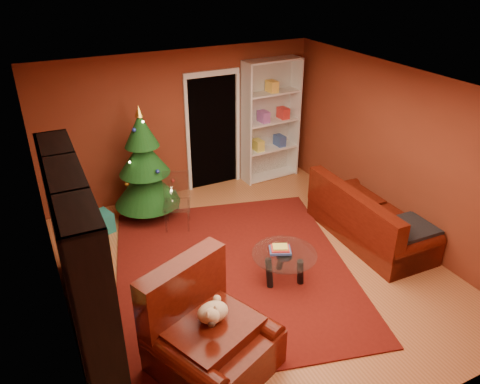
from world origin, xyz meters
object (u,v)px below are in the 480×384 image
gift_box_teal (101,223)px  acrylic_chair (177,205)px  white_bookshelf (271,121)px  armchair (213,334)px  gift_box_green (170,201)px  coffee_table (284,267)px  dog (213,312)px  media_unit (78,253)px  christmas_tree (144,165)px  gift_box_red (156,199)px  sofa (371,213)px  rug (233,269)px

gift_box_teal → acrylic_chair: bearing=-20.9°
white_bookshelf → armchair: bearing=-129.4°
gift_box_green → white_bookshelf: size_ratio=0.11×
gift_box_teal → coffee_table: coffee_table is taller
dog → media_unit: bearing=108.7°
gift_box_green → acrylic_chair: size_ratio=0.32×
christmas_tree → armchair: size_ratio=1.59×
media_unit → coffee_table: size_ratio=3.02×
gift_box_red → armchair: 3.88m
media_unit → dog: 1.69m
media_unit → acrylic_chair: 2.41m
white_bookshelf → sofa: size_ratio=1.13×
gift_box_red → gift_box_green: bearing=-47.7°
media_unit → coffee_table: 2.67m
armchair → gift_box_teal: bearing=76.0°
armchair → sofa: 3.47m
gift_box_red → media_unit: bearing=-122.8°
rug → christmas_tree: 2.34m
rug → coffee_table: 0.77m
gift_box_red → sofa: bearing=-43.5°
white_bookshelf → acrylic_chair: bearing=-158.4°
christmas_tree → gift_box_teal: 1.16m
white_bookshelf → acrylic_chair: 2.64m
coffee_table → acrylic_chair: size_ratio=1.04×
rug → armchair: (-0.93, -1.48, 0.47)m
media_unit → sofa: bearing=0.8°
acrylic_chair → gift_box_green: bearing=103.3°
armchair → sofa: (3.21, 1.29, -0.03)m
christmas_tree → gift_box_red: (0.22, 0.29, -0.84)m
dog → gift_box_green: bearing=55.9°
rug → acrylic_chair: acrylic_chair is taller
rug → sofa: (2.28, -0.19, 0.44)m
dog → acrylic_chair: 2.92m
gift_box_teal → sofa: bearing=-28.7°
media_unit → gift_box_teal: bearing=75.8°
rug → media_unit: bearing=-175.1°
media_unit → dog: bearing=-47.3°
rug → gift_box_green: (-0.20, 2.14, 0.12)m
gift_box_red → gift_box_teal: bearing=-155.6°
media_unit → christmas_tree: (1.40, 2.22, -0.08)m
white_bookshelf → dog: size_ratio=5.95×
media_unit → acrylic_chair: bearing=44.2°
gift_box_red → armchair: (-0.54, -3.83, 0.38)m
gift_box_red → dog: size_ratio=0.52×
rug → sofa: 2.33m
gift_box_green → christmas_tree: bearing=-168.5°
gift_box_green → gift_box_red: gift_box_green is taller
armchair → acrylic_chair: armchair is taller
media_unit → gift_box_red: 3.13m
white_bookshelf → sofa: (0.29, -2.66, -0.71)m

